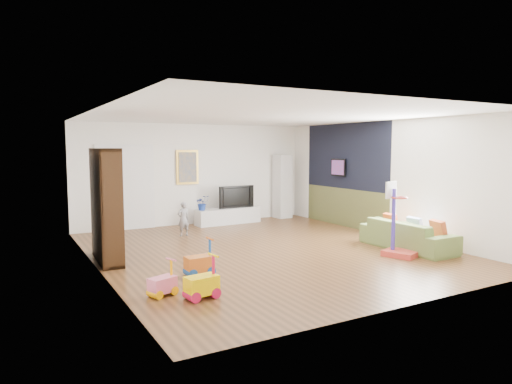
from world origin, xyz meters
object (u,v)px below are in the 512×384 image
media_console (228,216)px  sofa (407,235)px  bookshelf (106,205)px  basketball_hoop (402,219)px

media_console → sofa: 4.97m
bookshelf → basketball_hoop: bearing=-23.0°
sofa → basketball_hoop: bearing=123.1°
media_console → bookshelf: bookshelf is taller
media_console → sofa: sofa is taller
bookshelf → sofa: 5.95m
bookshelf → sofa: (5.56, -1.99, -0.74)m
basketball_hoop → bookshelf: bearing=135.0°
media_console → basketball_hoop: bearing=-78.9°
bookshelf → basketball_hoop: bookshelf is taller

